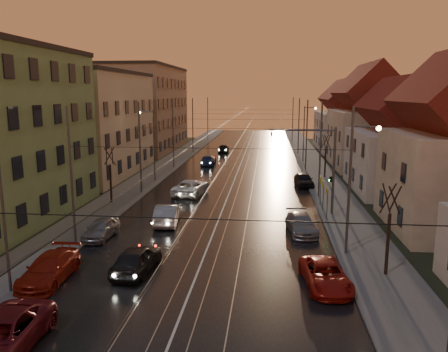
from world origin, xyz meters
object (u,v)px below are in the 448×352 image
(driving_car_2, at_px, (191,187))
(driving_car_4, at_px, (224,148))
(parked_left_2, at_px, (49,269))
(parked_right_0, at_px, (325,275))
(street_lamp_3, at_px, (306,128))
(parked_left_3, at_px, (101,229))
(street_lamp_2, at_px, (151,138))
(driving_car_1, at_px, (167,214))
(traffic_light_mast, at_px, (321,159))
(driving_car_3, at_px, (208,160))
(parked_left_1, at_px, (0,336))
(parked_right_1, at_px, (301,224))
(parked_right_2, at_px, (304,180))
(street_lamp_1, at_px, (355,174))
(driving_car_0, at_px, (137,259))

(driving_car_2, relative_size, driving_car_4, 1.30)
(parked_left_2, xyz_separation_m, parked_right_0, (14.37, 0.74, -0.06))
(street_lamp_3, height_order, parked_left_3, street_lamp_3)
(street_lamp_2, distance_m, driving_car_1, 16.99)
(street_lamp_3, distance_m, driving_car_2, 25.76)
(parked_right_0, bearing_deg, driving_car_4, 95.19)
(street_lamp_3, bearing_deg, parked_left_3, -115.20)
(traffic_light_mast, height_order, driving_car_3, traffic_light_mast)
(driving_car_2, bearing_deg, driving_car_1, 97.31)
(driving_car_3, distance_m, driving_car_4, 13.23)
(street_lamp_2, relative_size, traffic_light_mast, 1.11)
(driving_car_2, distance_m, parked_left_2, 20.77)
(driving_car_3, relative_size, driving_car_4, 1.14)
(driving_car_3, distance_m, parked_left_3, 31.48)
(driving_car_1, height_order, parked_right_0, driving_car_1)
(parked_left_1, height_order, parked_right_1, parked_left_1)
(driving_car_2, bearing_deg, parked_right_2, -147.44)
(street_lamp_1, distance_m, parked_left_2, 18.37)
(street_lamp_1, xyz_separation_m, driving_car_4, (-12.73, 45.18, -4.17))
(street_lamp_1, xyz_separation_m, parked_right_1, (-2.90, 3.18, -4.24))
(parked_left_3, bearing_deg, parked_right_1, 12.67)
(driving_car_0, relative_size, driving_car_3, 0.93)
(parked_left_1, bearing_deg, driving_car_4, 85.45)
(street_lamp_3, relative_size, driving_car_0, 1.82)
(traffic_light_mast, distance_m, parked_right_1, 6.49)
(driving_car_3, relative_size, parked_right_0, 1.05)
(parked_right_1, bearing_deg, traffic_light_mast, 62.45)
(parked_left_2, distance_m, parked_right_2, 29.76)
(parked_left_3, bearing_deg, parked_right_0, -21.46)
(street_lamp_3, bearing_deg, parked_right_2, -95.12)
(driving_car_4, bearing_deg, traffic_light_mast, 106.11)
(driving_car_3, xyz_separation_m, driving_car_4, (0.78, 13.21, 0.02))
(driving_car_0, xyz_separation_m, parked_left_3, (-4.16, 5.37, -0.09))
(driving_car_4, bearing_deg, street_lamp_2, 76.48)
(parked_right_0, height_order, parked_right_1, parked_right_1)
(street_lamp_2, distance_m, parked_right_0, 30.45)
(driving_car_4, relative_size, parked_left_3, 1.08)
(driving_car_0, bearing_deg, parked_right_2, -109.82)
(driving_car_1, height_order, driving_car_4, driving_car_1)
(street_lamp_3, relative_size, driving_car_3, 1.68)
(parked_right_2, bearing_deg, parked_left_1, -119.68)
(street_lamp_1, distance_m, parked_right_1, 6.04)
(street_lamp_3, xyz_separation_m, driving_car_2, (-12.78, -21.98, -4.13))
(parked_right_1, bearing_deg, parked_left_3, -176.72)
(driving_car_0, bearing_deg, traffic_light_mast, -126.97)
(driving_car_2, relative_size, parked_left_3, 1.41)
(street_lamp_1, bearing_deg, driving_car_3, 112.90)
(driving_car_4, distance_m, parked_left_1, 58.09)
(driving_car_3, height_order, parked_left_1, parked_left_1)
(driving_car_1, height_order, driving_car_3, driving_car_1)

